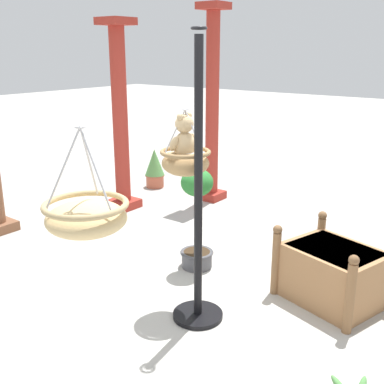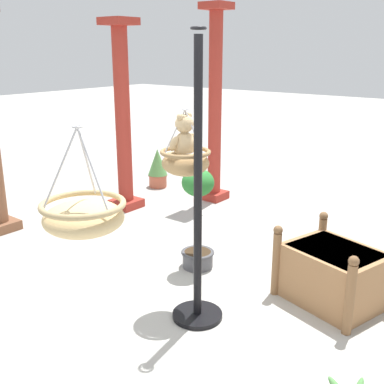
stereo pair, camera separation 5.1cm
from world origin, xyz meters
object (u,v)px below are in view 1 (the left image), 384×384
greenhouse_pillar_left (212,110)px  greenhouse_pillar_right (120,121)px  potted_plant_fern_front (155,168)px  wooden_planter_box (333,272)px  potted_plant_flowering_red (197,216)px  teddy_bear (183,140)px  display_pole_central (198,238)px  hanging_basket_left_high (86,216)px  hanging_basket_with_teddy (185,161)px

greenhouse_pillar_left → greenhouse_pillar_right: bearing=145.3°
greenhouse_pillar_right → potted_plant_fern_front: 1.49m
wooden_planter_box → potted_plant_flowering_red: potted_plant_flowering_red is taller
wooden_planter_box → potted_plant_fern_front: (1.82, 3.83, 0.05)m
teddy_bear → greenhouse_pillar_left: greenhouse_pillar_left is taller
greenhouse_pillar_right → potted_plant_flowering_red: size_ratio=2.44×
display_pole_central → wooden_planter_box: 1.37m
greenhouse_pillar_right → wooden_planter_box: bearing=-101.9°
greenhouse_pillar_right → teddy_bear: bearing=-123.4°
teddy_bear → potted_plant_fern_front: 4.01m
potted_plant_fern_front → potted_plant_flowering_red: size_ratio=0.60×
hanging_basket_left_high → greenhouse_pillar_left: greenhouse_pillar_left is taller
greenhouse_pillar_right → display_pole_central: bearing=-122.9°
teddy_bear → potted_plant_flowering_red: teddy_bear is taller
display_pole_central → hanging_basket_left_high: display_pole_central is taller
display_pole_central → wooden_planter_box: (0.99, -0.82, -0.46)m
hanging_basket_with_teddy → potted_plant_fern_front: (2.66, 2.77, -1.01)m
teddy_bear → greenhouse_pillar_right: 2.87m
hanging_basket_left_high → potted_plant_fern_front: hanging_basket_left_high is taller
teddy_bear → greenhouse_pillar_left: 3.15m
hanging_basket_with_teddy → hanging_basket_left_high: (-1.41, -0.38, -0.01)m
teddy_bear → potted_plant_flowering_red: bearing=27.6°
display_pole_central → hanging_basket_left_high: 1.40m
display_pole_central → teddy_bear: 0.84m
display_pole_central → wooden_planter_box: display_pole_central is taller
display_pole_central → greenhouse_pillar_right: bearing=57.1°
greenhouse_pillar_left → potted_plant_fern_front: (-0.04, 1.14, -1.06)m
wooden_planter_box → potted_plant_fern_front: size_ratio=1.61×
potted_plant_flowering_red → potted_plant_fern_front: bearing=50.0°
wooden_planter_box → potted_plant_fern_front: bearing=64.6°
potted_plant_fern_front → potted_plant_flowering_red: bearing=-130.0°
greenhouse_pillar_right → potted_plant_flowering_red: greenhouse_pillar_right is taller
teddy_bear → potted_plant_fern_front: bearing=45.9°
greenhouse_pillar_right → potted_plant_fern_front: greenhouse_pillar_right is taller
potted_plant_flowering_red → teddy_bear: bearing=-152.4°
hanging_basket_with_teddy → teddy_bear: size_ratio=1.41×
greenhouse_pillar_right → wooden_planter_box: (-0.73, -3.48, -1.00)m
greenhouse_pillar_left → wooden_planter_box: 3.46m
wooden_planter_box → potted_plant_flowering_red: size_ratio=0.97×
hanging_basket_left_high → greenhouse_pillar_right: greenhouse_pillar_right is taller
teddy_bear → greenhouse_pillar_left: (2.71, 1.61, -0.13)m
greenhouse_pillar_left → potted_plant_flowering_red: 2.56m
greenhouse_pillar_left → potted_plant_flowering_red: size_ratio=2.65×
potted_plant_fern_front → greenhouse_pillar_left: bearing=-87.7°
display_pole_central → teddy_bear: size_ratio=5.97×
greenhouse_pillar_right → hanging_basket_left_high: bearing=-136.9°
hanging_basket_left_high → hanging_basket_with_teddy: bearing=15.1°
teddy_bear → hanging_basket_left_high: (-1.41, -0.40, -0.19)m
greenhouse_pillar_left → greenhouse_pillar_right: size_ratio=1.08×
teddy_bear → potted_plant_fern_front: size_ratio=0.62×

